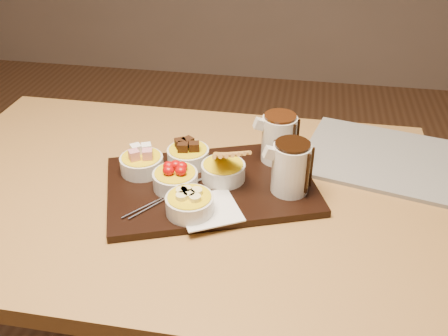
% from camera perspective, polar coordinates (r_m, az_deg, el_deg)
% --- Properties ---
extents(dining_table, '(1.20, 0.80, 0.75)m').
position_cam_1_polar(dining_table, '(1.21, -5.35, -6.06)').
color(dining_table, '#A2773C').
rests_on(dining_table, ground).
extents(serving_board, '(0.54, 0.44, 0.02)m').
position_cam_1_polar(serving_board, '(1.13, -1.50, -2.03)').
color(serving_board, black).
rests_on(serving_board, dining_table).
extents(napkin, '(0.16, 0.16, 0.00)m').
position_cam_1_polar(napkin, '(1.04, -1.72, -4.74)').
color(napkin, white).
rests_on(napkin, serving_board).
extents(bowl_marshmallows, '(0.10, 0.10, 0.04)m').
position_cam_1_polar(bowl_marshmallows, '(1.17, -9.37, 0.42)').
color(bowl_marshmallows, silver).
rests_on(bowl_marshmallows, serving_board).
extents(bowl_cake, '(0.10, 0.10, 0.04)m').
position_cam_1_polar(bowl_cake, '(1.19, -4.11, 1.32)').
color(bowl_cake, silver).
rests_on(bowl_cake, serving_board).
extents(bowl_strawberries, '(0.10, 0.10, 0.04)m').
position_cam_1_polar(bowl_strawberries, '(1.10, -5.58, -1.40)').
color(bowl_strawberries, silver).
rests_on(bowl_strawberries, serving_board).
extents(bowl_biscotti, '(0.10, 0.10, 0.04)m').
position_cam_1_polar(bowl_biscotti, '(1.13, -0.09, -0.42)').
color(bowl_biscotti, silver).
rests_on(bowl_biscotti, serving_board).
extents(bowl_bananas, '(0.10, 0.10, 0.04)m').
position_cam_1_polar(bowl_bananas, '(1.03, -3.94, -4.20)').
color(bowl_bananas, silver).
rests_on(bowl_bananas, serving_board).
extents(pitcher_dark_chocolate, '(0.11, 0.11, 0.11)m').
position_cam_1_polar(pitcher_dark_chocolate, '(1.08, 7.64, -0.04)').
color(pitcher_dark_chocolate, silver).
rests_on(pitcher_dark_chocolate, serving_board).
extents(pitcher_milk_chocolate, '(0.11, 0.11, 0.11)m').
position_cam_1_polar(pitcher_milk_chocolate, '(1.19, 6.29, 3.33)').
color(pitcher_milk_chocolate, silver).
rests_on(pitcher_milk_chocolate, serving_board).
extents(fondue_skewers, '(0.22, 0.18, 0.01)m').
position_cam_1_polar(fondue_skewers, '(1.09, -5.92, -2.84)').
color(fondue_skewers, silver).
rests_on(fondue_skewers, serving_board).
extents(newspaper, '(0.44, 0.39, 0.01)m').
position_cam_1_polar(newspaper, '(1.30, 17.77, 1.09)').
color(newspaper, beige).
rests_on(newspaper, dining_table).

